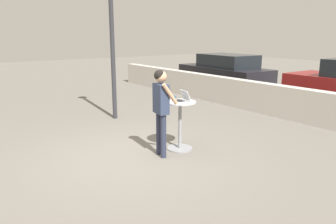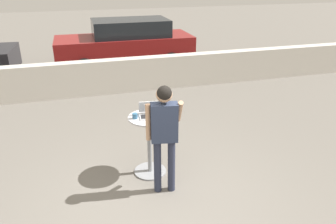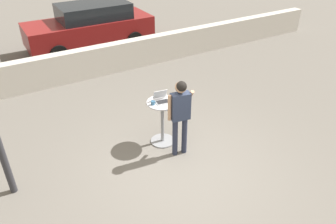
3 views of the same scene
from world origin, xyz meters
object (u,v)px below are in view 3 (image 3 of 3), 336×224
Objects in this scene: coffee_mug at (153,103)px; standing_person at (180,110)px; cafe_table at (162,119)px; laptop at (162,99)px; parked_car_near_street at (91,26)px.

coffee_mug is 0.62m from standing_person.
cafe_table is 0.48m from laptop.
laptop is at bearing 7.73° from coffee_mug.
standing_person reaches higher than cafe_table.
laptop is at bearing 75.57° from cafe_table.
standing_person is (0.10, -0.54, 0.49)m from cafe_table.
coffee_mug is at bearing -98.20° from parked_car_near_street.
cafe_table is 0.73m from standing_person.
coffee_mug is 0.06× the size of standing_person.
coffee_mug is at bearing 120.19° from standing_person.
parked_car_near_street is (0.71, 6.42, 0.22)m from cafe_table.
laptop is 0.22m from coffee_mug.
parked_car_near_street reaches higher than cafe_table.
standing_person is at bearing -79.73° from cafe_table.
cafe_table is 0.51m from coffee_mug.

